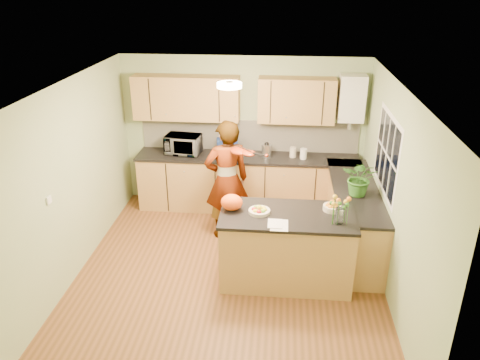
{
  "coord_description": "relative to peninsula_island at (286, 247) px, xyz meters",
  "views": [
    {
      "loc": [
        0.63,
        -5.17,
        3.67
      ],
      "look_at": [
        0.11,
        0.5,
        1.15
      ],
      "focal_mm": 35.0,
      "sensor_mm": 36.0,
      "label": 1
    }
  ],
  "objects": [
    {
      "name": "floor",
      "position": [
        -0.75,
        0.04,
        -0.48
      ],
      "size": [
        4.5,
        4.5,
        0.0
      ],
      "primitive_type": "plane",
      "color": "brown",
      "rests_on": "ground"
    },
    {
      "name": "ceiling",
      "position": [
        -0.75,
        0.04,
        2.02
      ],
      "size": [
        4.0,
        4.5,
        0.02
      ],
      "primitive_type": "cube",
      "color": "white",
      "rests_on": "wall_back"
    },
    {
      "name": "wall_back",
      "position": [
        -0.75,
        2.29,
        0.77
      ],
      "size": [
        4.0,
        0.02,
        2.5
      ],
      "primitive_type": "cube",
      "color": "#97B07E",
      "rests_on": "floor"
    },
    {
      "name": "wall_front",
      "position": [
        -0.75,
        -2.21,
        0.77
      ],
      "size": [
        4.0,
        0.02,
        2.5
      ],
      "primitive_type": "cube",
      "color": "#97B07E",
      "rests_on": "floor"
    },
    {
      "name": "wall_left",
      "position": [
        -2.75,
        0.04,
        0.77
      ],
      "size": [
        0.02,
        4.5,
        2.5
      ],
      "primitive_type": "cube",
      "color": "#97B07E",
      "rests_on": "floor"
    },
    {
      "name": "wall_right",
      "position": [
        1.25,
        0.04,
        0.77
      ],
      "size": [
        0.02,
        4.5,
        2.5
      ],
      "primitive_type": "cube",
      "color": "#97B07E",
      "rests_on": "floor"
    },
    {
      "name": "back_counter",
      "position": [
        -0.65,
        1.99,
        -0.01
      ],
      "size": [
        3.64,
        0.62,
        0.94
      ],
      "color": "#AF8646",
      "rests_on": "floor"
    },
    {
      "name": "right_counter",
      "position": [
        0.95,
        0.89,
        -0.01
      ],
      "size": [
        0.62,
        2.24,
        0.94
      ],
      "color": "#AF8646",
      "rests_on": "floor"
    },
    {
      "name": "splashback",
      "position": [
        -0.65,
        2.27,
        0.72
      ],
      "size": [
        3.6,
        0.02,
        0.52
      ],
      "primitive_type": "cube",
      "color": "silver",
      "rests_on": "back_counter"
    },
    {
      "name": "upper_cabinets",
      "position": [
        -0.92,
        2.12,
        1.37
      ],
      "size": [
        3.2,
        0.34,
        0.7
      ],
      "color": "#AF8646",
      "rests_on": "wall_back"
    },
    {
      "name": "boiler",
      "position": [
        0.95,
        2.13,
        1.42
      ],
      "size": [
        0.4,
        0.3,
        0.86
      ],
      "color": "white",
      "rests_on": "wall_back"
    },
    {
      "name": "window_right",
      "position": [
        1.24,
        0.64,
        1.07
      ],
      "size": [
        0.01,
        1.3,
        1.05
      ],
      "color": "white",
      "rests_on": "wall_right"
    },
    {
      "name": "light_switch",
      "position": [
        -2.73,
        -0.56,
        0.82
      ],
      "size": [
        0.02,
        0.09,
        0.09
      ],
      "primitive_type": "cube",
      "color": "white",
      "rests_on": "wall_left"
    },
    {
      "name": "ceiling_lamp",
      "position": [
        -0.75,
        0.34,
        1.98
      ],
      "size": [
        0.3,
        0.3,
        0.07
      ],
      "color": "#FFEABF",
      "rests_on": "ceiling"
    },
    {
      "name": "peninsula_island",
      "position": [
        0.0,
        0.0,
        0.0
      ],
      "size": [
        1.67,
        0.85,
        0.96
      ],
      "color": "#AF8646",
      "rests_on": "floor"
    },
    {
      "name": "fruit_dish",
      "position": [
        -0.35,
        0.0,
        0.52
      ],
      "size": [
        0.27,
        0.27,
        0.09
      ],
      "color": "beige",
      "rests_on": "peninsula_island"
    },
    {
      "name": "orange_bowl",
      "position": [
        0.55,
        0.15,
        0.53
      ],
      "size": [
        0.23,
        0.23,
        0.13
      ],
      "color": "beige",
      "rests_on": "peninsula_island"
    },
    {
      "name": "flower_vase",
      "position": [
        0.6,
        -0.18,
        0.76
      ],
      "size": [
        0.23,
        0.23,
        0.43
      ],
      "rotation": [
        0.0,
        0.0,
        -0.37
      ],
      "color": "silver",
      "rests_on": "peninsula_island"
    },
    {
      "name": "orange_bag",
      "position": [
        -0.7,
        0.05,
        0.58
      ],
      "size": [
        0.33,
        0.3,
        0.21
      ],
      "primitive_type": "ellipsoid",
      "rotation": [
        0.0,
        0.0,
        -0.31
      ],
      "color": "#FF5215",
      "rests_on": "peninsula_island"
    },
    {
      "name": "papers",
      "position": [
        -0.1,
        -0.3,
        0.48
      ],
      "size": [
        0.21,
        0.28,
        0.01
      ],
      "primitive_type": "cube",
      "color": "white",
      "rests_on": "peninsula_island"
    },
    {
      "name": "violinist",
      "position": [
        -0.88,
        1.06,
        0.43
      ],
      "size": [
        0.77,
        0.64,
        1.81
      ],
      "primitive_type": "imported",
      "rotation": [
        0.0,
        0.0,
        3.51
      ],
      "color": "tan",
      "rests_on": "floor"
    },
    {
      "name": "violin",
      "position": [
        -0.68,
        0.84,
        0.97
      ],
      "size": [
        0.69,
        0.6,
        0.17
      ],
      "primitive_type": null,
      "rotation": [
        0.17,
        0.0,
        -0.61
      ],
      "color": "#580D05",
      "rests_on": "violinist"
    },
    {
      "name": "microwave",
      "position": [
        -1.72,
        2.03,
        0.61
      ],
      "size": [
        0.6,
        0.44,
        0.31
      ],
      "primitive_type": "imported",
      "rotation": [
        0.0,
        0.0,
        -0.11
      ],
      "color": "white",
      "rests_on": "back_counter"
    },
    {
      "name": "blue_box",
      "position": [
        -0.99,
        2.01,
        0.59
      ],
      "size": [
        0.37,
        0.29,
        0.27
      ],
      "primitive_type": "cube",
      "rotation": [
        0.0,
        0.0,
        0.15
      ],
      "color": "navy",
      "rests_on": "back_counter"
    },
    {
      "name": "kettle",
      "position": [
        -0.34,
        1.97,
        0.58
      ],
      "size": [
        0.16,
        0.16,
        0.29
      ],
      "rotation": [
        0.0,
        0.0,
        -0.37
      ],
      "color": "silver",
      "rests_on": "back_counter"
    },
    {
      "name": "jar_cream",
      "position": [
        0.08,
        2.01,
        0.54
      ],
      "size": [
        0.13,
        0.13,
        0.16
      ],
      "primitive_type": "cylinder",
      "rotation": [
        0.0,
        0.0,
        0.3
      ],
      "color": "beige",
      "rests_on": "back_counter"
    },
    {
      "name": "jar_white",
      "position": [
        0.25,
        1.95,
        0.55
      ],
      "size": [
        0.12,
        0.12,
        0.17
      ],
      "primitive_type": "cylinder",
      "rotation": [
        0.0,
        0.0,
        -0.13
      ],
      "color": "white",
      "rests_on": "back_counter"
    },
    {
      "name": "potted_plant",
      "position": [
        0.95,
        0.66,
        0.71
      ],
      "size": [
        0.56,
        0.52,
        0.5
      ],
      "primitive_type": "imported",
      "rotation": [
        0.0,
        0.0,
        -0.36
      ],
      "color": "#336F25",
      "rests_on": "right_counter"
    }
  ]
}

